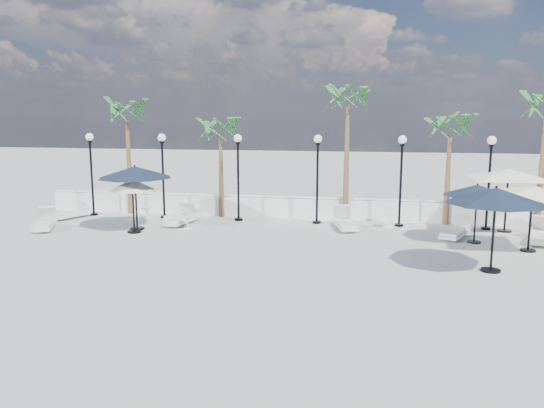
% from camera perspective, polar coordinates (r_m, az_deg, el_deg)
% --- Properties ---
extents(ground, '(100.00, 100.00, 0.00)m').
position_cam_1_polar(ground, '(16.93, 2.77, -6.54)').
color(ground, '#A0A19C').
rests_on(ground, ground).
extents(balustrade, '(26.00, 0.30, 1.01)m').
position_cam_1_polar(balustrade, '(24.10, 5.06, -0.50)').
color(balustrade, white).
rests_on(balustrade, ground).
extents(lamppost_0, '(0.36, 0.36, 3.84)m').
position_cam_1_polar(lamppost_0, '(25.97, -18.90, 4.26)').
color(lamppost_0, black).
rests_on(lamppost_0, ground).
extents(lamppost_1, '(0.36, 0.36, 3.84)m').
position_cam_1_polar(lamppost_1, '(24.47, -11.68, 4.28)').
color(lamppost_1, black).
rests_on(lamppost_1, ground).
extents(lamppost_2, '(0.36, 0.36, 3.84)m').
position_cam_1_polar(lamppost_2, '(23.40, -3.67, 4.22)').
color(lamppost_2, black).
rests_on(lamppost_2, ground).
extents(lamppost_3, '(0.36, 0.36, 3.84)m').
position_cam_1_polar(lamppost_3, '(22.83, 4.92, 4.06)').
color(lamppost_3, black).
rests_on(lamppost_3, ground).
extents(lamppost_4, '(0.36, 0.36, 3.84)m').
position_cam_1_polar(lamppost_4, '(22.78, 13.74, 3.81)').
color(lamppost_4, black).
rests_on(lamppost_4, ground).
extents(lamppost_5, '(0.36, 0.36, 3.84)m').
position_cam_1_polar(lamppost_5, '(23.27, 22.38, 3.47)').
color(lamppost_5, black).
rests_on(lamppost_5, ground).
extents(palm_0, '(2.60, 2.60, 5.50)m').
position_cam_1_polar(palm_0, '(25.89, -15.34, 8.96)').
color(palm_0, brown).
rests_on(palm_0, ground).
extents(palm_1, '(2.60, 2.60, 4.70)m').
position_cam_1_polar(palm_1, '(24.34, -5.56, 7.39)').
color(palm_1, brown).
rests_on(palm_1, ground).
extents(palm_2, '(2.60, 2.60, 6.10)m').
position_cam_1_polar(palm_2, '(23.44, 8.17, 10.57)').
color(palm_2, brown).
rests_on(palm_2, ground).
extents(palm_3, '(2.60, 2.60, 4.90)m').
position_cam_1_polar(palm_3, '(23.69, 18.63, 7.33)').
color(palm_3, brown).
rests_on(palm_3, ground).
extents(lounger_0, '(1.35, 1.99, 0.72)m').
position_cam_1_polar(lounger_0, '(25.81, -20.92, -0.94)').
color(lounger_0, white).
rests_on(lounger_0, ground).
extents(lounger_1, '(1.40, 2.10, 0.75)m').
position_cam_1_polar(lounger_1, '(23.81, -23.25, -1.92)').
color(lounger_1, white).
rests_on(lounger_1, ground).
extents(lounger_2, '(0.83, 1.85, 0.67)m').
position_cam_1_polar(lounger_2, '(24.25, -10.03, -1.13)').
color(lounger_2, white).
rests_on(lounger_2, ground).
extents(lounger_3, '(1.01, 2.10, 0.75)m').
position_cam_1_polar(lounger_3, '(23.17, -9.73, -1.56)').
color(lounger_3, white).
rests_on(lounger_3, ground).
extents(lounger_4, '(1.43, 2.12, 0.76)m').
position_cam_1_polar(lounger_4, '(21.60, 19.08, -2.78)').
color(lounger_4, white).
rests_on(lounger_4, ground).
extents(lounger_5, '(1.18, 2.22, 0.79)m').
position_cam_1_polar(lounger_5, '(22.19, 7.85, -1.98)').
color(lounger_5, white).
rests_on(lounger_5, ground).
extents(lounger_6, '(1.36, 2.25, 0.80)m').
position_cam_1_polar(lounger_6, '(22.06, 26.92, -3.03)').
color(lounger_6, white).
rests_on(lounger_6, ground).
extents(side_table_0, '(0.48, 0.48, 0.46)m').
position_cam_1_polar(side_table_0, '(22.30, -9.08, -1.92)').
color(side_table_0, white).
rests_on(side_table_0, ground).
extents(side_table_1, '(0.50, 0.50, 0.49)m').
position_cam_1_polar(side_table_1, '(24.76, -13.28, -0.85)').
color(side_table_1, white).
rests_on(side_table_1, ground).
extents(side_table_2, '(0.57, 0.57, 0.55)m').
position_cam_1_polar(side_table_2, '(22.78, 12.41, -1.64)').
color(side_table_2, white).
rests_on(side_table_2, ground).
extents(parasol_navy_left, '(3.04, 3.04, 2.68)m').
position_cam_1_polar(parasol_navy_left, '(22.25, -14.54, 3.30)').
color(parasol_navy_left, black).
rests_on(parasol_navy_left, ground).
extents(parasol_navy_mid, '(2.48, 2.48, 2.23)m').
position_cam_1_polar(parasol_navy_mid, '(20.74, 21.21, 1.36)').
color(parasol_navy_mid, black).
rests_on(parasol_navy_mid, ground).
extents(parasol_navy_right, '(2.94, 2.94, 2.63)m').
position_cam_1_polar(parasol_navy_right, '(17.07, 22.94, 0.78)').
color(parasol_navy_right, black).
rests_on(parasol_navy_right, ground).
extents(parasol_cream_sq_a, '(5.59, 5.59, 2.75)m').
position_cam_1_polar(parasol_cream_sq_a, '(23.12, 24.12, 3.44)').
color(parasol_cream_sq_a, black).
rests_on(parasol_cream_sq_a, ground).
extents(parasol_cream_sq_b, '(4.93, 4.93, 2.47)m').
position_cam_1_polar(parasol_cream_sq_b, '(20.16, 26.29, 1.73)').
color(parasol_cream_sq_b, black).
rests_on(parasol_cream_sq_b, ground).
extents(parasol_cream_small, '(1.82, 1.82, 2.23)m').
position_cam_1_polar(parasol_cream_small, '(21.75, -14.79, 1.93)').
color(parasol_cream_small, black).
rests_on(parasol_cream_small, ground).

